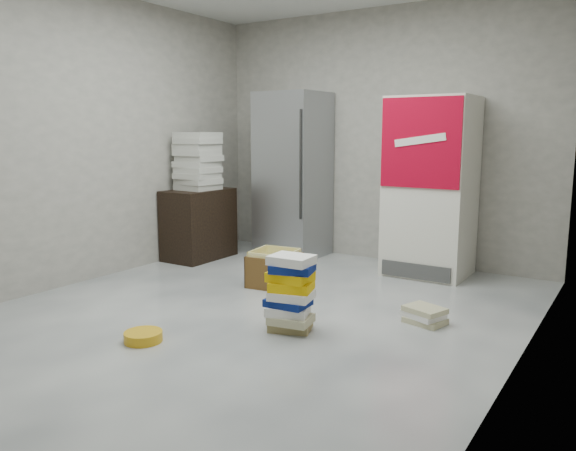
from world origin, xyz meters
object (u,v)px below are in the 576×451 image
at_px(wood_shelf, 199,224).
at_px(phonebook_stack_main, 291,293).
at_px(cardboard_box, 275,271).
at_px(steel_fridge, 293,175).
at_px(coke_cooler, 431,187).

relative_size(wood_shelf, phonebook_stack_main, 1.40).
distance_m(phonebook_stack_main, cardboard_box, 1.25).
distance_m(steel_fridge, wood_shelf, 1.23).
height_order(wood_shelf, cardboard_box, wood_shelf).
bearing_deg(steel_fridge, wood_shelf, -138.69).
xyz_separation_m(phonebook_stack_main, cardboard_box, (-0.79, 0.96, -0.14)).
distance_m(coke_cooler, wood_shelf, 2.63).
distance_m(steel_fridge, phonebook_stack_main, 2.67).
relative_size(coke_cooler, wood_shelf, 2.25).
relative_size(coke_cooler, cardboard_box, 3.77).
distance_m(wood_shelf, phonebook_stack_main, 2.64).
xyz_separation_m(coke_cooler, wood_shelf, (-2.48, -0.72, -0.50)).
distance_m(coke_cooler, phonebook_stack_main, 2.30).
bearing_deg(steel_fridge, coke_cooler, -0.18).
bearing_deg(coke_cooler, wood_shelf, -163.72).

